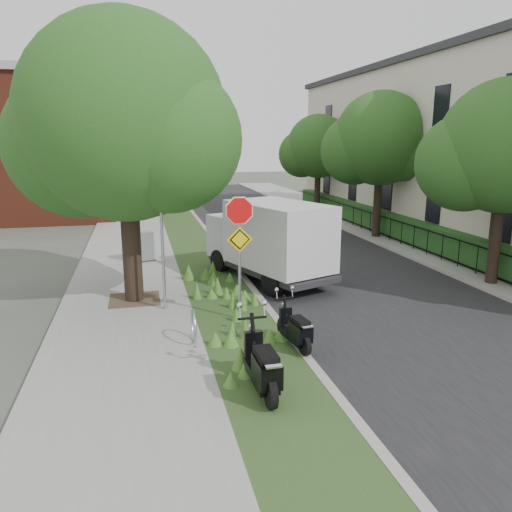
{
  "coord_description": "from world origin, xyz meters",
  "views": [
    {
      "loc": [
        -3.74,
        -11.09,
        4.53
      ],
      "look_at": [
        -0.57,
        2.37,
        1.3
      ],
      "focal_mm": 35.0,
      "sensor_mm": 36.0,
      "label": 1
    }
  ],
  "objects_px": {
    "sign_assembly": "(240,233)",
    "scooter_far": "(297,333)",
    "scooter_near": "(263,372)",
    "box_truck": "(270,238)",
    "utility_cabinet": "(143,247)"
  },
  "relations": [
    {
      "from": "scooter_near",
      "to": "utility_cabinet",
      "type": "relative_size",
      "value": 1.72
    },
    {
      "from": "scooter_near",
      "to": "scooter_far",
      "type": "height_order",
      "value": "scooter_near"
    },
    {
      "from": "scooter_far",
      "to": "box_truck",
      "type": "distance_m",
      "value": 5.81
    },
    {
      "from": "scooter_far",
      "to": "scooter_near",
      "type": "bearing_deg",
      "value": -123.76
    },
    {
      "from": "sign_assembly",
      "to": "utility_cabinet",
      "type": "relative_size",
      "value": 2.95
    },
    {
      "from": "scooter_near",
      "to": "box_truck",
      "type": "height_order",
      "value": "box_truck"
    },
    {
      "from": "scooter_near",
      "to": "utility_cabinet",
      "type": "xyz_separation_m",
      "value": [
        -1.92,
        10.79,
        0.09
      ]
    },
    {
      "from": "box_truck",
      "to": "utility_cabinet",
      "type": "height_order",
      "value": "box_truck"
    },
    {
      "from": "scooter_near",
      "to": "utility_cabinet",
      "type": "distance_m",
      "value": 10.96
    },
    {
      "from": "box_truck",
      "to": "scooter_far",
      "type": "bearing_deg",
      "value": -98.89
    },
    {
      "from": "sign_assembly",
      "to": "scooter_far",
      "type": "distance_m",
      "value": 2.91
    },
    {
      "from": "utility_cabinet",
      "to": "scooter_near",
      "type": "bearing_deg",
      "value": -79.92
    },
    {
      "from": "scooter_far",
      "to": "box_truck",
      "type": "height_order",
      "value": "box_truck"
    },
    {
      "from": "box_truck",
      "to": "utility_cabinet",
      "type": "bearing_deg",
      "value": 139.99
    },
    {
      "from": "utility_cabinet",
      "to": "sign_assembly",
      "type": "bearing_deg",
      "value": -71.75
    }
  ]
}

